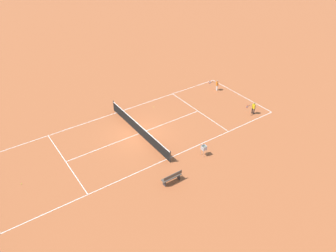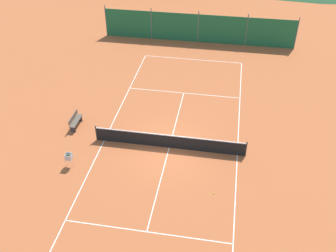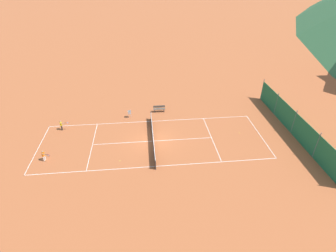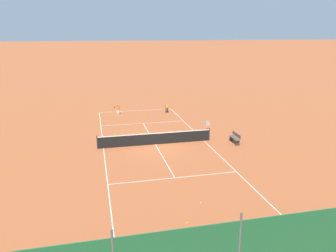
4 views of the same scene
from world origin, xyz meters
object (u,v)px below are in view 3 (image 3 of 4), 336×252
player_near_baseline (61,125)px  ball_hopper (129,113)px  tennis_ball_mid_court (240,133)px  tennis_net (153,137)px  player_far_baseline (44,155)px  tennis_ball_by_net_left (258,138)px  tennis_ball_alley_right (120,161)px  courtside_bench (159,109)px

player_near_baseline → ball_hopper: bearing=105.0°
player_near_baseline → tennis_ball_mid_court: (2.70, 19.96, -0.68)m
tennis_net → player_near_baseline: size_ratio=7.55×
tennis_net → player_far_baseline: 10.80m
tennis_ball_mid_court → tennis_ball_by_net_left: bearing=53.3°
tennis_net → tennis_ball_alley_right: bearing=-48.6°
tennis_net → ball_hopper: bearing=-154.0°
tennis_ball_mid_court → ball_hopper: size_ratio=0.07×
player_near_baseline → tennis_ball_by_net_left: 21.95m
tennis_ball_by_net_left → tennis_ball_alley_right: size_ratio=1.00×
player_near_baseline → player_far_baseline: size_ratio=1.06×
tennis_net → player_far_baseline: bearing=-78.6°
player_near_baseline → ball_hopper: size_ratio=1.37×
courtside_bench → ball_hopper: bearing=-74.3°
tennis_ball_alley_right → ball_hopper: (-8.26, 0.77, 0.62)m
tennis_net → player_near_baseline: 10.70m
tennis_net → tennis_ball_alley_right: tennis_net is taller
tennis_ball_mid_court → courtside_bench: 10.40m
tennis_ball_by_net_left → courtside_bench: bearing=-124.3°
player_near_baseline → courtside_bench: bearing=105.2°
player_far_baseline → tennis_net: bearing=101.4°
tennis_ball_alley_right → courtside_bench: bearing=154.2°
tennis_ball_alley_right → tennis_ball_mid_court: (-3.52, 13.13, 0.00)m
tennis_ball_alley_right → courtside_bench: (-9.31, 4.50, 0.42)m
tennis_ball_alley_right → courtside_bench: size_ratio=0.04×
tennis_ball_alley_right → ball_hopper: 8.32m
tennis_ball_alley_right → courtside_bench: courtside_bench is taller
tennis_ball_alley_right → tennis_ball_by_net_left: bearing=98.9°
ball_hopper → courtside_bench: (-1.04, 3.72, -0.20)m
tennis_ball_by_net_left → courtside_bench: courtside_bench is taller
tennis_ball_alley_right → ball_hopper: bearing=174.7°
tennis_net → tennis_ball_mid_court: tennis_net is taller
tennis_ball_by_net_left → courtside_bench: (-7.01, -10.26, 0.42)m
tennis_ball_by_net_left → ball_hopper: size_ratio=0.07×
tennis_ball_by_net_left → tennis_ball_mid_court: (-1.22, -1.63, 0.00)m
player_near_baseline → player_far_baseline: 5.41m
player_near_baseline → courtside_bench: player_near_baseline is taller
player_far_baseline → player_near_baseline: bearing=175.8°
tennis_ball_alley_right → tennis_ball_mid_court: bearing=105.0°
tennis_ball_by_net_left → courtside_bench: 12.43m
tennis_net → player_near_baseline: bearing=-107.7°
player_far_baseline → courtside_bench: size_ratio=0.76×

